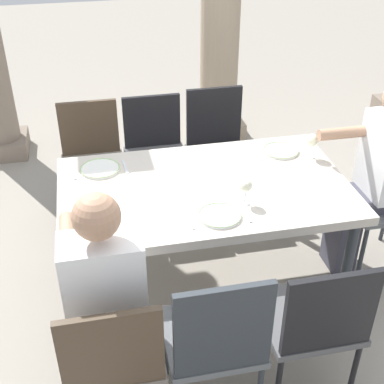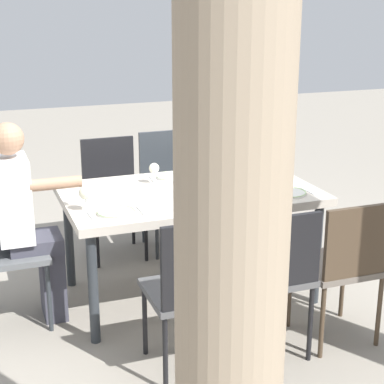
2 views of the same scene
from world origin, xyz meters
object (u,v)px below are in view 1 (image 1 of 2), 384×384
Objects in this scene: diner_man_white at (372,176)px; chair_west_south at (113,355)px; chair_east_north at (217,143)px; plate_0 at (100,169)px; dining_table at (204,195)px; plate_2 at (281,151)px; chair_west_north at (92,156)px; chair_mid_north at (155,149)px; wine_glass_2 at (312,141)px; chair_east_south at (314,320)px; wine_glass_1 at (246,186)px; chair_mid_south at (216,338)px; plate_1 at (220,215)px; diner_woman_green at (106,300)px.

chair_west_south is at bearing -151.33° from diner_man_white.
chair_east_north reaches higher than plate_0.
diner_man_white reaches higher than plate_0.
plate_2 is at bearing 27.59° from dining_table.
plate_0 is at bearing -145.09° from chair_east_north.
chair_east_north is at bearing 0.29° from chair_west_north.
chair_mid_north is 0.70× the size of diner_man_white.
dining_table is 1.06m from diner_man_white.
chair_east_north is at bearing 63.14° from chair_west_south.
wine_glass_2 is (0.88, -0.71, 0.33)m from chair_mid_north.
chair_west_south is 0.69× the size of diner_man_white.
chair_east_south is 0.77m from wine_glass_1.
chair_east_south is at bearing -71.15° from dining_table.
dining_table is 0.97m from chair_east_south.
wine_glass_2 reaches higher than chair_west_north.
dining_table is 1.86× the size of chair_west_north.
diner_man_white is at bearing -28.52° from chair_west_north.
chair_mid_north is 0.98× the size of chair_east_south.
diner_man_white is at bearing 37.16° from chair_mid_south.
chair_east_south is at bearing -110.28° from wine_glass_2.
plate_0 is (-0.41, 1.22, 0.23)m from chair_mid_south.
chair_east_north is (0.31, 0.92, -0.16)m from dining_table.
chair_west_south reaches higher than plate_1.
chair_mid_north is at bearing 139.54° from plate_2.
chair_west_south is 0.95× the size of chair_mid_south.
wine_glass_1 is 0.68m from wine_glass_2.
wine_glass_2 reaches higher than plate_2.
dining_table is 0.65m from plate_0.
diner_woman_green is 0.96m from wine_glass_1.
plate_1 is at bearing -46.85° from plate_0.
chair_west_south is 0.97× the size of chair_east_south.
chair_east_north reaches higher than chair_mid_north.
chair_east_south is 0.70m from plate_1.
chair_east_north is at bearing 90.00° from chair_east_south.
plate_0 is 1.30m from wine_glass_2.
dining_table is 10.62× the size of wine_glass_2.
chair_west_south is at bearing -90.00° from chair_west_north.
plate_2 is (1.18, 1.02, 0.08)m from diner_woman_green.
dining_table is at bearing 91.42° from plate_1.
wine_glass_2 is (1.33, -0.72, 0.34)m from chair_west_north.
diner_man_white is 0.43m from wine_glass_2.
diner_man_white reaches higher than wine_glass_2.
wine_glass_1 reaches higher than plate_2.
plate_0 is at bearing 175.34° from wine_glass_2.
chair_west_north is at bearing 151.76° from wine_glass_2.
dining_table is at bearing -164.87° from wine_glass_2.
dining_table is 0.64m from plate_2.
wine_glass_1 reaches higher than chair_west_south.
diner_woman_green is at bearing -146.66° from plate_1.
chair_east_south is (0.31, -0.91, -0.15)m from dining_table.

